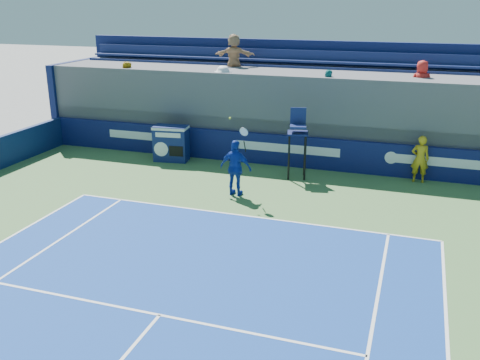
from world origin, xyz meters
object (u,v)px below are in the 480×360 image
(tennis_player, at_px, (236,168))
(umpire_chair, at_px, (298,136))
(match_clock, at_px, (171,142))
(ball_person, at_px, (420,159))

(tennis_player, bearing_deg, umpire_chair, 58.86)
(match_clock, bearing_deg, tennis_player, -38.07)
(ball_person, distance_m, umpire_chair, 4.27)
(umpire_chair, xyz_separation_m, tennis_player, (-1.45, -2.40, -0.60))
(ball_person, distance_m, tennis_player, 6.46)
(match_clock, distance_m, umpire_chair, 5.19)
(ball_person, bearing_deg, match_clock, -1.43)
(umpire_chair, relative_size, tennis_player, 0.96)
(ball_person, bearing_deg, tennis_player, 26.40)
(ball_person, height_order, match_clock, ball_person)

